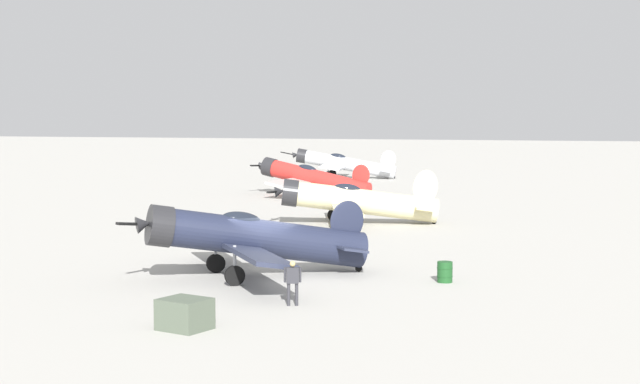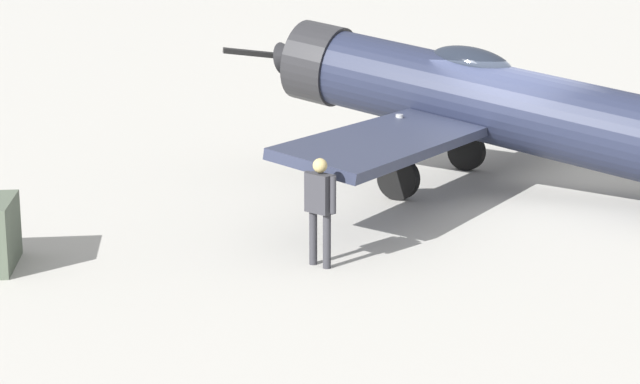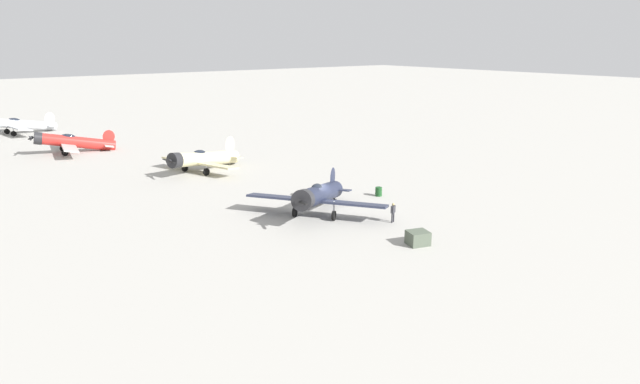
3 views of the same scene
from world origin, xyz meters
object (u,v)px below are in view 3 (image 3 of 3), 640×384
object	(u,v)px
airplane_far_line	(73,142)
ground_crew_mechanic	(393,211)
airplane_outer_stand	(18,124)
equipment_crate	(418,238)
airplane_foreground	(318,195)
airplane_mid_apron	(203,159)
fuel_drum	(379,192)

from	to	relation	value
airplane_far_line	ground_crew_mechanic	world-z (taller)	airplane_far_line
airplane_outer_stand	equipment_crate	distance (m)	70.94
airplane_foreground	airplane_mid_apron	distance (m)	19.96
equipment_crate	fuel_drum	distance (m)	12.66
airplane_outer_stand	ground_crew_mechanic	bearing A→B (deg)	95.59
airplane_mid_apron	airplane_outer_stand	bearing A→B (deg)	-92.42
airplane_far_line	fuel_drum	distance (m)	42.05
airplane_outer_stand	airplane_far_line	bearing A→B (deg)	90.07
airplane_foreground	airplane_mid_apron	xyz separation A→B (m)	(-19.96, -0.55, -0.23)
airplane_foreground	airplane_outer_stand	xyz separation A→B (m)	(-59.94, -11.65, -0.15)
airplane_outer_stand	fuel_drum	size ratio (longest dim) A/B	14.44
airplane_foreground	equipment_crate	xyz separation A→B (m)	(9.80, 1.32, -1.17)
airplane_mid_apron	airplane_far_line	xyz separation A→B (m)	(-19.63, -8.41, -0.02)
airplane_far_line	airplane_foreground	bearing A→B (deg)	112.33
equipment_crate	airplane_far_line	bearing A→B (deg)	-168.24
airplane_far_line	ground_crew_mechanic	xyz separation A→B (m)	(44.80, 12.39, -0.44)
fuel_drum	airplane_far_line	bearing A→B (deg)	-156.43
airplane_mid_apron	ground_crew_mechanic	size ratio (longest dim) A/B	6.40
fuel_drum	airplane_mid_apron	bearing A→B (deg)	-156.05
airplane_foreground	fuel_drum	distance (m)	8.02
airplane_mid_apron	airplane_far_line	world-z (taller)	airplane_mid_apron
ground_crew_mechanic	airplane_outer_stand	bearing A→B (deg)	174.41
airplane_far_line	fuel_drum	size ratio (longest dim) A/B	13.26
airplane_mid_apron	equipment_crate	world-z (taller)	airplane_mid_apron
airplane_outer_stand	airplane_foreground	bearing A→B (deg)	93.55
airplane_mid_apron	airplane_far_line	distance (m)	21.36
airplane_far_line	ground_crew_mechanic	distance (m)	46.49
airplane_mid_apron	airplane_outer_stand	world-z (taller)	airplane_mid_apron
airplane_far_line	equipment_crate	world-z (taller)	airplane_far_line
airplane_outer_stand	fuel_drum	distance (m)	62.04
ground_crew_mechanic	airplane_foreground	bearing A→B (deg)	-165.28
ground_crew_mechanic	equipment_crate	xyz separation A→B (m)	(4.58, -2.11, -0.47)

